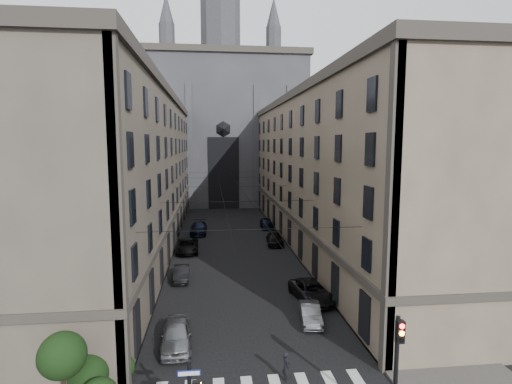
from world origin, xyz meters
name	(u,v)px	position (x,y,z in m)	size (l,w,h in m)	color
sidewalk_left	(147,246)	(-10.50, 36.00, 0.07)	(7.00, 80.00, 0.15)	#383533
sidewalk_right	(311,241)	(10.50, 36.00, 0.07)	(7.00, 80.00, 0.15)	#383533
building_left	(120,172)	(-13.44, 36.00, 9.34)	(13.60, 60.60, 18.85)	#494038
building_right	(335,170)	(13.44, 36.00, 9.34)	(13.60, 60.60, 18.85)	brown
gothic_tower	(221,120)	(0.00, 74.96, 17.80)	(35.00, 23.00, 58.00)	#2D2D33
traffic_light_right	(397,358)	(5.60, 1.92, 3.29)	(0.34, 0.50, 5.20)	black
shrub_cluster	(84,371)	(-8.72, 5.01, 1.80)	(3.90, 4.40, 3.90)	black
tram_wires	(231,188)	(0.00, 35.63, 7.25)	(14.00, 60.00, 0.43)	black
car_left_near	(177,335)	(-4.79, 10.31, 0.80)	(1.89, 4.71, 1.60)	slate
car_left_midnear	(181,273)	(-5.36, 22.79, 0.67)	(1.41, 4.05, 1.33)	black
car_left_midfar	(187,246)	(-5.37, 32.53, 0.76)	(2.52, 5.46, 1.52)	black
car_left_far	(199,228)	(-4.32, 42.23, 0.81)	(2.28, 5.61, 1.63)	black
car_right_near	(310,314)	(4.44, 12.75, 0.64)	(1.36, 3.90, 1.29)	slate
car_right_midnear	(311,291)	(5.54, 16.69, 0.76)	(2.51, 5.44, 1.51)	black
car_right_midfar	(275,239)	(5.46, 35.02, 0.70)	(1.97, 4.84, 1.40)	black
car_right_far	(266,223)	(5.78, 44.89, 0.77)	(1.82, 4.53, 1.54)	black
pedestrian	(286,366)	(1.39, 5.99, 0.81)	(0.59, 0.39, 1.62)	black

